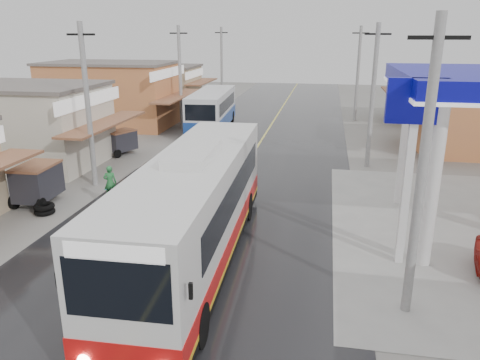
{
  "coord_description": "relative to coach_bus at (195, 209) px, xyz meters",
  "views": [
    {
      "loc": [
        4.48,
        -12.14,
        7.54
      ],
      "look_at": [
        1.32,
        5.0,
        1.98
      ],
      "focal_mm": 35.0,
      "sensor_mm": 36.0,
      "label": 1
    }
  ],
  "objects": [
    {
      "name": "ground",
      "position": [
        -0.39,
        -1.86,
        -1.91
      ],
      "size": [
        120.0,
        120.0,
        0.0
      ],
      "primitive_type": "plane",
      "color": "slate",
      "rests_on": "ground"
    },
    {
      "name": "tricycle_near",
      "position": [
        -8.58,
        4.08,
        -0.85
      ],
      "size": [
        1.69,
        2.42,
        1.85
      ],
      "rotation": [
        0.0,
        0.0,
        0.04
      ],
      "color": "#26262D",
      "rests_on": "ground"
    },
    {
      "name": "utility_poles_left",
      "position": [
        -7.39,
        14.14,
        -1.91
      ],
      "size": [
        1.6,
        50.0,
        8.0
      ],
      "primitive_type": null,
      "color": "gray",
      "rests_on": "ground"
    },
    {
      "name": "road",
      "position": [
        -0.39,
        13.14,
        -1.9
      ],
      "size": [
        12.0,
        90.0,
        0.02
      ],
      "primitive_type": "cube",
      "color": "black",
      "rests_on": "ground"
    },
    {
      "name": "centre_line",
      "position": [
        -0.39,
        13.14,
        -1.89
      ],
      "size": [
        0.15,
        90.0,
        0.01
      ],
      "primitive_type": "cube",
      "color": "#D8CC4C",
      "rests_on": "road"
    },
    {
      "name": "coach_bus",
      "position": [
        0.0,
        0.0,
        0.0
      ],
      "size": [
        3.11,
        12.74,
        3.96
      ],
      "rotation": [
        0.0,
        0.0,
        0.02
      ],
      "color": "silver",
      "rests_on": "road"
    },
    {
      "name": "shopfronts_left",
      "position": [
        -13.39,
        16.14,
        -1.91
      ],
      "size": [
        11.0,
        44.0,
        5.2
      ],
      "primitive_type": null,
      "color": "tan",
      "rests_on": "ground"
    },
    {
      "name": "tricycle_far",
      "position": [
        -8.69,
        13.27,
        -1.03
      ],
      "size": [
        1.96,
        2.35,
        1.54
      ],
      "rotation": [
        0.0,
        0.0,
        -0.42
      ],
      "color": "#26262D",
      "rests_on": "ground"
    },
    {
      "name": "utility_poles_right",
      "position": [
        6.61,
        13.14,
        -1.91
      ],
      "size": [
        1.6,
        36.0,
        8.0
      ],
      "primitive_type": null,
      "color": "gray",
      "rests_on": "ground"
    },
    {
      "name": "tyre_stack",
      "position": [
        -7.65,
        2.99,
        -1.68
      ],
      "size": [
        0.88,
        0.88,
        0.45
      ],
      "color": "black",
      "rests_on": "ground"
    },
    {
      "name": "second_bus",
      "position": [
        -4.74,
        21.69,
        -0.25
      ],
      "size": [
        3.07,
        9.39,
        3.07
      ],
      "rotation": [
        0.0,
        0.0,
        0.06
      ],
      "color": "silver",
      "rests_on": "road"
    },
    {
      "name": "cyclist",
      "position": [
        -5.17,
        4.51,
        -1.28
      ],
      "size": [
        1.13,
        1.87,
        1.9
      ],
      "rotation": [
        0.0,
        0.0,
        0.31
      ],
      "color": "black",
      "rests_on": "ground"
    }
  ]
}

